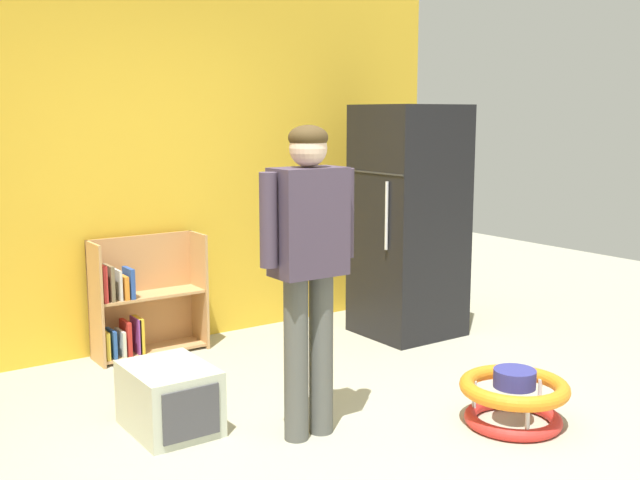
% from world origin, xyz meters
% --- Properties ---
extents(ground_plane, '(12.00, 12.00, 0.00)m').
position_xyz_m(ground_plane, '(0.00, 0.00, 0.00)').
color(ground_plane, '#AAA891').
rests_on(ground_plane, ground).
extents(back_wall, '(5.20, 0.06, 2.70)m').
position_xyz_m(back_wall, '(0.00, 2.33, 1.35)').
color(back_wall, gold).
rests_on(back_wall, ground).
extents(refrigerator, '(0.73, 0.68, 1.78)m').
position_xyz_m(refrigerator, '(1.79, 1.47, 0.89)').
color(refrigerator, black).
rests_on(refrigerator, ground).
extents(bookshelf, '(0.80, 0.28, 0.85)m').
position_xyz_m(bookshelf, '(-0.14, 2.15, 0.37)').
color(bookshelf, tan).
rests_on(bookshelf, ground).
extents(standing_person, '(0.57, 0.22, 1.66)m').
position_xyz_m(standing_person, '(0.05, 0.28, 1.00)').
color(standing_person, '#51534F').
rests_on(standing_person, ground).
extents(baby_walker, '(0.60, 0.60, 0.32)m').
position_xyz_m(baby_walker, '(1.07, -0.25, 0.16)').
color(baby_walker, red).
rests_on(baby_walker, ground).
extents(pet_carrier, '(0.42, 0.55, 0.36)m').
position_xyz_m(pet_carrier, '(-0.53, 0.78, 0.18)').
color(pet_carrier, beige).
rests_on(pet_carrier, ground).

